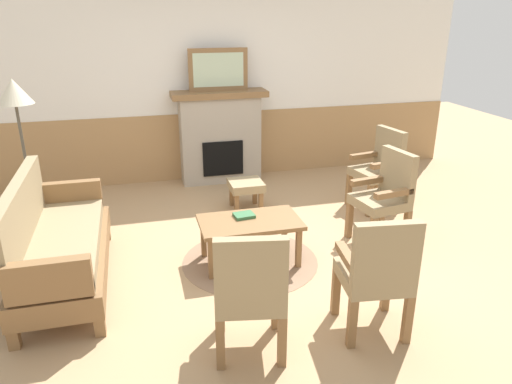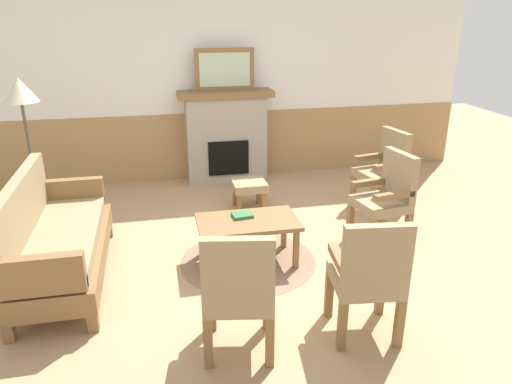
# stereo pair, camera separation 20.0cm
# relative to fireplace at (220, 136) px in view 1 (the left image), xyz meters

# --- Properties ---
(ground_plane) EXTENTS (14.00, 14.00, 0.00)m
(ground_plane) POSITION_rel_fireplace_xyz_m (0.00, -2.35, -0.65)
(ground_plane) COLOR tan
(wall_back) EXTENTS (7.20, 0.14, 2.70)m
(wall_back) POSITION_rel_fireplace_xyz_m (0.00, 0.25, 0.66)
(wall_back) COLOR white
(wall_back) RESTS_ON ground_plane
(fireplace) EXTENTS (1.30, 0.44, 1.28)m
(fireplace) POSITION_rel_fireplace_xyz_m (0.00, 0.00, 0.00)
(fireplace) COLOR #A39989
(fireplace) RESTS_ON ground_plane
(framed_picture) EXTENTS (0.80, 0.04, 0.56)m
(framed_picture) POSITION_rel_fireplace_xyz_m (0.00, 0.00, 0.91)
(framed_picture) COLOR brown
(framed_picture) RESTS_ON fireplace
(couch) EXTENTS (0.70, 1.80, 0.98)m
(couch) POSITION_rel_fireplace_xyz_m (-1.90, -2.42, -0.26)
(couch) COLOR brown
(couch) RESTS_ON ground_plane
(coffee_table) EXTENTS (0.96, 0.56, 0.44)m
(coffee_table) POSITION_rel_fireplace_xyz_m (-0.17, -2.43, -0.27)
(coffee_table) COLOR brown
(coffee_table) RESTS_ON ground_plane
(round_rug) EXTENTS (1.33, 1.33, 0.01)m
(round_rug) POSITION_rel_fireplace_xyz_m (-0.17, -2.43, -0.65)
(round_rug) COLOR #896B51
(round_rug) RESTS_ON ground_plane
(book_on_table) EXTENTS (0.21, 0.17, 0.03)m
(book_on_table) POSITION_rel_fireplace_xyz_m (-0.21, -2.34, -0.20)
(book_on_table) COLOR #33663D
(book_on_table) RESTS_ON coffee_table
(footstool) EXTENTS (0.40, 0.40, 0.36)m
(footstool) POSITION_rel_fireplace_xyz_m (0.10, -1.13, -0.37)
(footstool) COLOR brown
(footstool) RESTS_ON ground_plane
(armchair_near_fireplace) EXTENTS (0.55, 0.55, 0.98)m
(armchair_near_fireplace) POSITION_rel_fireplace_xyz_m (1.30, -2.34, -0.11)
(armchair_near_fireplace) COLOR brown
(armchair_near_fireplace) RESTS_ON ground_plane
(armchair_by_window_left) EXTENTS (0.56, 0.56, 0.98)m
(armchair_by_window_left) POSITION_rel_fireplace_xyz_m (1.70, -1.47, -0.11)
(armchair_by_window_left) COLOR brown
(armchair_by_window_left) RESTS_ON ground_plane
(armchair_front_left) EXTENTS (0.56, 0.56, 0.98)m
(armchair_front_left) POSITION_rel_fireplace_xyz_m (-0.50, -3.75, -0.11)
(armchair_front_left) COLOR brown
(armchair_front_left) RESTS_ON ground_plane
(armchair_front_center) EXTENTS (0.54, 0.54, 0.98)m
(armchair_front_center) POSITION_rel_fireplace_xyz_m (0.46, -3.75, -0.11)
(armchair_front_center) COLOR brown
(armchair_front_center) RESTS_ON ground_plane
(floor_lamp_by_couch) EXTENTS (0.36, 0.36, 1.68)m
(floor_lamp_by_couch) POSITION_rel_fireplace_xyz_m (-2.29, -1.22, 0.80)
(floor_lamp_by_couch) COLOR #332D28
(floor_lamp_by_couch) RESTS_ON ground_plane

